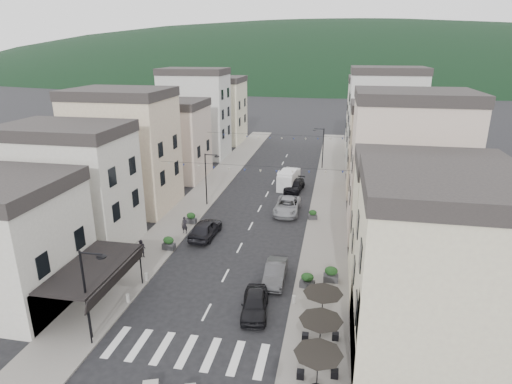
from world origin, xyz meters
TOP-DOWN VIEW (x-y plane):
  - ground at (0.00, 0.00)m, footprint 700.00×700.00m
  - sidewalk_left at (-7.50, 32.00)m, footprint 4.00×76.00m
  - sidewalk_right at (7.50, 32.00)m, footprint 4.00×76.00m
  - hill_backdrop at (0.00, 300.00)m, footprint 640.00×360.00m
  - bistro_building at (14.50, 4.00)m, footprint 10.00×8.00m
  - boutique_awning at (-7.25, 5.00)m, footprint 3.77×7.50m
  - buildings_row_left at (-14.50, 37.75)m, footprint 10.20×54.16m
  - buildings_row_right at (14.50, 36.59)m, footprint 10.20×54.16m
  - cafe_terrace at (7.70, 2.80)m, footprint 2.50×8.10m
  - streetlamp_left_near at (-5.82, 2.00)m, footprint 1.70×0.56m
  - streetlamp_left_far at (-5.82, 26.00)m, footprint 1.70×0.56m
  - streetlamp_right_far at (5.82, 44.00)m, footprint 1.70×0.56m
  - bollards at (0.00, 5.50)m, footprint 11.66×10.26m
  - bunting_near at (0.00, 22.00)m, footprint 19.00×0.28m
  - bunting_far at (0.00, 38.00)m, footprint 19.00×0.28m
  - parked_car_a at (3.22, 6.54)m, footprint 2.21×4.44m
  - parked_car_b at (3.97, 10.92)m, footprint 1.59×4.36m
  - parked_car_c at (3.15, 25.37)m, footprint 2.65×5.65m
  - parked_car_d at (3.15, 32.95)m, footprint 2.53×4.97m
  - parked_car_e at (-3.67, 17.70)m, footprint 2.27×5.10m
  - delivery_van at (2.27, 34.08)m, footprint 2.54×5.07m
  - pedestrian_a at (-5.80, 17.90)m, footprint 0.61×0.40m
  - pedestrian_b at (-7.67, 12.50)m, footprint 0.76×0.59m
  - planter_la at (-6.00, 14.33)m, footprint 1.14×0.70m
  - planter_lb at (-6.00, 20.33)m, footprint 1.06×0.62m
  - planter_ra at (6.45, 10.28)m, footprint 1.15×0.77m
  - planter_rb at (8.15, 11.47)m, footprint 1.13×0.64m
  - planter_rc at (6.00, 23.72)m, footprint 1.01×0.71m

SIDE VIEW (x-z plane):
  - ground at x=0.00m, z-range 0.00..0.00m
  - hill_backdrop at x=0.00m, z-range -35.00..35.00m
  - sidewalk_left at x=-7.50m, z-range 0.00..0.12m
  - sidewalk_right at x=7.50m, z-range 0.00..0.12m
  - bollards at x=0.00m, z-range 0.12..0.72m
  - planter_rc at x=6.00m, z-range 0.11..1.13m
  - planter_lb at x=-6.00m, z-range 0.10..1.26m
  - parked_car_d at x=3.15m, z-range 0.00..1.38m
  - planter_ra at x=6.45m, z-range 0.10..1.28m
  - planter_la at x=-6.00m, z-range 0.10..1.32m
  - parked_car_b at x=3.97m, z-range 0.00..1.43m
  - parked_car_a at x=3.22m, z-range 0.00..1.45m
  - planter_rb at x=8.15m, z-range 0.10..1.35m
  - parked_car_c at x=3.15m, z-range 0.00..1.56m
  - parked_car_e at x=-3.67m, z-range 0.00..1.71m
  - pedestrian_b at x=-7.67m, z-range 0.12..1.67m
  - pedestrian_a at x=-5.80m, z-range 0.12..1.78m
  - delivery_van at x=2.27m, z-range -0.02..2.31m
  - cafe_terrace at x=7.70m, z-range 1.09..3.62m
  - boutique_awning at x=-7.25m, z-range 1.48..4.75m
  - streetlamp_left_near at x=-5.82m, z-range 0.70..6.70m
  - streetlamp_left_far at x=-5.82m, z-range 0.70..6.70m
  - streetlamp_right_far at x=5.82m, z-range 0.70..6.70m
  - bistro_building at x=14.50m, z-range 0.00..10.00m
  - bunting_near at x=0.00m, z-range 5.34..5.96m
  - bunting_far at x=0.00m, z-range 5.34..5.96m
  - buildings_row_left at x=-14.50m, z-range -0.88..13.12m
  - buildings_row_right at x=14.50m, z-range -0.93..13.57m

